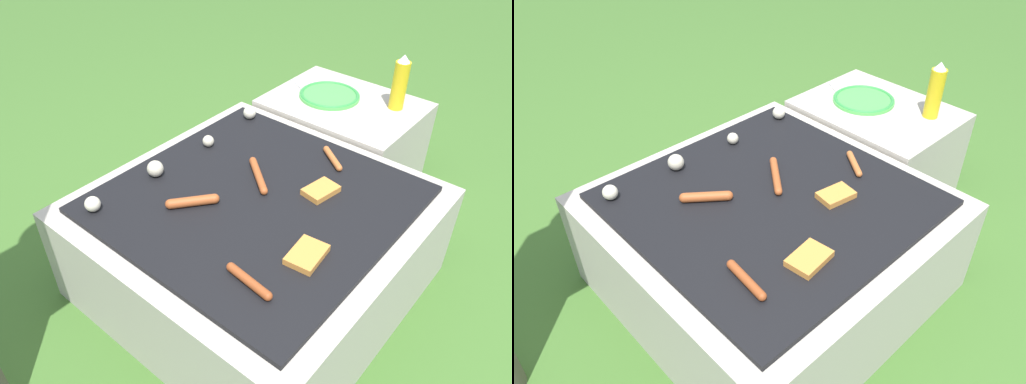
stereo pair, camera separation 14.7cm
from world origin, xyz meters
The scene contains 13 objects.
ground_plane centered at (0.00, 0.00, 0.00)m, with size 14.00×14.00×0.00m, color #3D6628.
grill centered at (0.00, 0.00, 0.19)m, with size 0.98×0.98×0.38m.
side_ledge centered at (0.74, 0.13, 0.19)m, with size 0.48×0.62×0.38m.
sausage_front_center centered at (-0.29, -0.22, 0.40)m, with size 0.04×0.16×0.02m.
sausage_front_left centered at (-0.16, 0.12, 0.40)m, with size 0.14×0.12×0.03m.
sausage_mid_left centered at (0.33, -0.07, 0.39)m, with size 0.10×0.12×0.02m.
sausage_mid_right centered at (0.08, 0.06, 0.40)m, with size 0.14×0.16×0.03m.
bread_slice_center centered at (-0.12, -0.28, 0.39)m, with size 0.13×0.10×0.02m.
bread_slice_right centered at (0.15, -0.14, 0.39)m, with size 0.12×0.09×0.02m.
mushroom_row centered at (-0.01, 0.34, 0.41)m, with size 0.80×0.07×0.06m.
plate_colorful centered at (0.74, 0.21, 0.39)m, with size 0.26×0.26×0.02m.
condiment_bottle centered at (0.83, -0.06, 0.49)m, with size 0.06×0.06×0.23m.
fork_utensil centered at (0.73, 0.36, 0.39)m, with size 0.10×0.16×0.01m.
Camera 2 is at (-0.86, -0.91, 1.35)m, focal length 35.00 mm.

